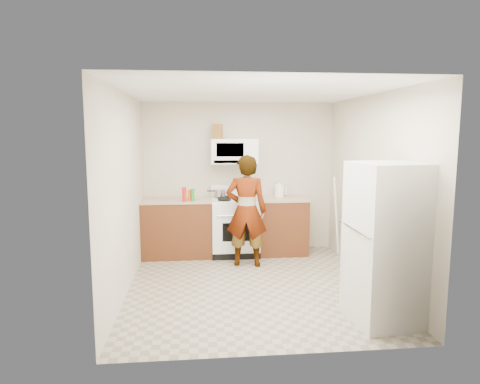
{
  "coord_description": "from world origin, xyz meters",
  "views": [
    {
      "loc": [
        -0.69,
        -5.39,
        2.01
      ],
      "look_at": [
        -0.11,
        0.55,
        1.17
      ],
      "focal_mm": 32.0,
      "sensor_mm": 36.0,
      "label": 1
    }
  ],
  "objects": [
    {
      "name": "bottle_spray",
      "position": [
        -0.91,
        1.24,
        1.05
      ],
      "size": [
        0.07,
        0.07,
        0.22
      ],
      "primitive_type": "cylinder",
      "rotation": [
        0.0,
        0.0,
        0.1
      ],
      "color": "red",
      "rests_on": "counter_left"
    },
    {
      "name": "counter_right",
      "position": [
        0.68,
        1.49,
        0.92
      ],
      "size": [
        0.82,
        0.64,
        0.03
      ],
      "primitive_type": "cube",
      "color": "tan",
      "rests_on": "cabinet_right"
    },
    {
      "name": "bottle_hot_sauce",
      "position": [
        -0.83,
        1.32,
        1.02
      ],
      "size": [
        0.07,
        0.07,
        0.18
      ],
      "primitive_type": "cylinder",
      "rotation": [
        0.0,
        0.0,
        0.32
      ],
      "color": "orange",
      "rests_on": "counter_left"
    },
    {
      "name": "counter_left",
      "position": [
        -1.04,
        1.49,
        0.92
      ],
      "size": [
        1.14,
        0.64,
        0.03
      ],
      "primitive_type": "cube",
      "color": "tan",
      "rests_on": "cabinet_left"
    },
    {
      "name": "gas_range",
      "position": [
        -0.1,
        1.48,
        0.49
      ],
      "size": [
        0.76,
        0.65,
        1.13
      ],
      "color": "white",
      "rests_on": "floor"
    },
    {
      "name": "bottle_green_cap",
      "position": [
        -0.78,
        1.27,
        1.03
      ],
      "size": [
        0.07,
        0.07,
        0.19
      ],
      "primitive_type": "cylinder",
      "rotation": [
        0.0,
        0.0,
        -0.17
      ],
      "color": "#177F1D",
      "rests_on": "counter_left"
    },
    {
      "name": "tray",
      "position": [
        0.12,
        1.34,
        0.96
      ],
      "size": [
        0.25,
        0.16,
        0.05
      ],
      "primitive_type": "cube",
      "rotation": [
        0.0,
        0.0,
        0.02
      ],
      "color": "silver",
      "rests_on": "gas_range"
    },
    {
      "name": "kettle",
      "position": [
        0.66,
        1.62,
        1.03
      ],
      "size": [
        0.2,
        0.2,
        0.19
      ],
      "primitive_type": "cylinder",
      "rotation": [
        0.0,
        0.0,
        -0.3
      ],
      "color": "white",
      "rests_on": "counter_right"
    },
    {
      "name": "cabinet_right",
      "position": [
        0.68,
        1.49,
        0.45
      ],
      "size": [
        0.8,
        0.62,
        0.9
      ],
      "primitive_type": "cube",
      "color": "#5E3116",
      "rests_on": "floor"
    },
    {
      "name": "pot_lid",
      "position": [
        -0.78,
        1.43,
        0.94
      ],
      "size": [
        0.32,
        0.32,
        0.01
      ],
      "primitive_type": "cylinder",
      "rotation": [
        0.0,
        0.0,
        0.4
      ],
      "color": "silver",
      "rests_on": "counter_left"
    },
    {
      "name": "saucepan",
      "position": [
        -0.33,
        1.62,
        1.01
      ],
      "size": [
        0.22,
        0.22,
        0.11
      ],
      "primitive_type": "cylinder",
      "rotation": [
        0.0,
        0.0,
        -0.09
      ],
      "color": "#AAA9AE",
      "rests_on": "gas_range"
    },
    {
      "name": "broom",
      "position": [
        1.51,
        1.16,
        0.66
      ],
      "size": [
        0.21,
        0.23,
        1.31
      ],
      "primitive_type": "cylinder",
      "rotation": [
        0.14,
        -0.14,
        0.05
      ],
      "color": "white",
      "rests_on": "floor"
    },
    {
      "name": "cabinet_left",
      "position": [
        -1.04,
        1.49,
        0.45
      ],
      "size": [
        1.12,
        0.62,
        0.9
      ],
      "primitive_type": "cube",
      "color": "#5E3116",
      "rests_on": "floor"
    },
    {
      "name": "right_wall",
      "position": [
        1.59,
        0.0,
        1.25
      ],
      "size": [
        0.02,
        3.6,
        2.5
      ],
      "primitive_type": "cube",
      "color": "beige",
      "rests_on": "floor"
    },
    {
      "name": "microwave",
      "position": [
        -0.1,
        1.61,
        1.7
      ],
      "size": [
        0.76,
        0.38,
        0.4
      ],
      "primitive_type": "cube",
      "color": "white",
      "rests_on": "back_wall"
    },
    {
      "name": "person",
      "position": [
        0.02,
        0.87,
        0.84
      ],
      "size": [
        0.67,
        0.5,
        1.68
      ],
      "primitive_type": "imported",
      "rotation": [
        0.0,
        0.0,
        2.97
      ],
      "color": "tan",
      "rests_on": "floor"
    },
    {
      "name": "back_wall",
      "position": [
        0.0,
        1.79,
        1.25
      ],
      "size": [
        3.2,
        0.02,
        2.5
      ],
      "primitive_type": "cube",
      "color": "beige",
      "rests_on": "floor"
    },
    {
      "name": "fridge",
      "position": [
        1.27,
        -1.2,
        0.85
      ],
      "size": [
        0.77,
        0.77,
        1.7
      ],
      "primitive_type": "cube",
      "rotation": [
        0.0,
        0.0,
        0.11
      ],
      "color": "beige",
      "rests_on": "floor"
    },
    {
      "name": "floor",
      "position": [
        0.0,
        0.0,
        0.0
      ],
      "size": [
        3.6,
        3.6,
        0.0
      ],
      "primitive_type": "plane",
      "color": "gray",
      "rests_on": "ground"
    },
    {
      "name": "jug",
      "position": [
        -0.37,
        1.6,
        2.02
      ],
      "size": [
        0.17,
        0.17,
        0.24
      ],
      "primitive_type": "cube",
      "rotation": [
        0.0,
        0.0,
        -0.27
      ],
      "color": "brown",
      "rests_on": "microwave"
    }
  ]
}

